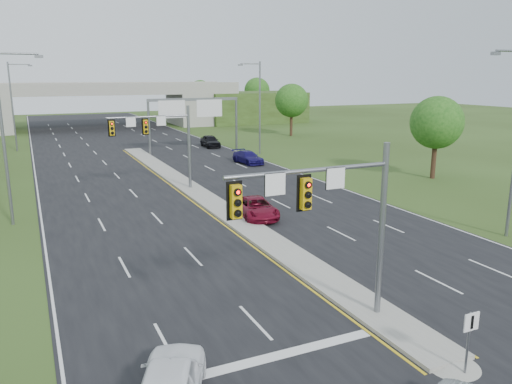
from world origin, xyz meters
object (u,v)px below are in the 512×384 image
Objects in this scene: overpass at (99,108)px; car_far_c at (210,141)px; sign_gantry at (193,110)px; car_far_b at (248,157)px; keep_right_sign at (470,333)px; car_far_a at (256,208)px; signal_mast_far at (162,135)px; car_white at (170,383)px; signal_mast_near at (334,209)px.

overpass is 17.21× the size of car_far_c.
car_far_b is at bearing -74.89° from sign_gantry.
car_far_b is (9.50, -45.52, -2.86)m from overpass.
sign_gantry reaches higher than car_far_b.
car_far_a is at bearing 85.59° from keep_right_sign.
signal_mast_far is 28.18m from car_white.
car_far_c is (10.05, 52.81, -0.70)m from keep_right_sign.
car_far_c reaches higher than car_far_a.
car_far_a is 21.13m from car_far_b.
car_far_c is (12.32, 48.36, -3.91)m from signal_mast_near.
signal_mast_near is 45.88m from sign_gantry.
keep_right_sign is at bearing -171.70° from car_white.
car_white reaches higher than car_far_b.
overpass reaches higher than signal_mast_near.
car_far_b is at bearing 71.19° from signal_mast_near.
car_far_b is at bearing -89.09° from car_far_c.
keep_right_sign is 0.47× the size of car_far_c.
signal_mast_near is at bearing -90.00° from signal_mast_far.
signal_mast_far is at bearing -114.11° from sign_gantry.
signal_mast_far reaches higher than car_far_a.
car_white is at bearing -104.07° from signal_mast_far.
overpass is at bearing 90.00° from keep_right_sign.
sign_gantry reaches higher than keep_right_sign.
car_white is at bearing -163.06° from signal_mast_near.
overpass is at bearing 110.78° from car_far_c.
keep_right_sign is 53.76m from car_far_c.
signal_mast_far is 1.51× the size of car_far_c.
sign_gantry is 0.14× the size of overpass.
car_far_a is at bearing -69.39° from signal_mast_far.
car_far_b is (11.77, 34.55, -4.03)m from signal_mast_near.
signal_mast_near reaches higher than keep_right_sign.
signal_mast_far reaches higher than car_far_c.
signal_mast_near is 8.10m from car_white.
car_far_b is (18.55, 36.62, -0.11)m from car_white.
signal_mast_far reaches higher than car_far_b.
overpass reaches higher than keep_right_sign.
car_far_a is (1.50, -65.08, -2.87)m from overpass.
overpass is at bearing 87.65° from signal_mast_far.
car_white is at bearing -123.21° from car_far_b.
signal_mast_near is 1.00× the size of signal_mast_far.
signal_mast_near reaches higher than car_far_a.
overpass is 17.31× the size of car_far_b.
signal_mast_far is at bearing -114.61° from car_far_c.
signal_mast_near is 50.05m from car_far_c.
overpass is 33.38m from car_far_c.
sign_gantry is at bearing -131.87° from car_far_c.
keep_right_sign is at bearing -90.00° from overpass.
car_far_c is at bearing 75.71° from signal_mast_near.
overpass reaches higher than car_far_c.
signal_mast_far is at bearing -147.28° from car_far_b.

